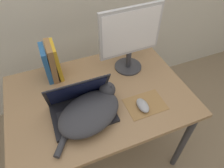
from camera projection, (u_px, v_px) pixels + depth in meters
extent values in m
cube|color=#93704C|center=(99.00, 96.00, 1.25)|extent=(1.11, 0.77, 0.03)
cylinder|color=#38383D|center=(183.00, 142.00, 1.43)|extent=(0.04, 0.04, 0.70)
cylinder|color=#38383D|center=(28.00, 113.00, 1.60)|extent=(0.04, 0.04, 0.70)
cylinder|color=#38383D|center=(140.00, 81.00, 1.86)|extent=(0.04, 0.04, 0.70)
cube|color=black|center=(83.00, 113.00, 1.13)|extent=(0.35, 0.24, 0.02)
cube|color=#28282D|center=(84.00, 114.00, 1.11)|extent=(0.29, 0.13, 0.00)
cube|color=black|center=(78.00, 91.00, 1.09)|extent=(0.35, 0.11, 0.22)
cube|color=#0F1433|center=(78.00, 92.00, 1.09)|extent=(0.31, 0.10, 0.20)
ellipsoid|color=#333338|center=(89.00, 113.00, 1.07)|extent=(0.44, 0.37, 0.11)
sphere|color=#333338|center=(107.00, 90.00, 1.16)|extent=(0.10, 0.10, 0.10)
cone|color=#333338|center=(105.00, 82.00, 1.15)|extent=(0.04, 0.04, 0.03)
cone|color=#333338|center=(111.00, 87.00, 1.12)|extent=(0.04, 0.04, 0.03)
cylinder|color=#333338|center=(62.00, 144.00, 0.99)|extent=(0.10, 0.13, 0.03)
cylinder|color=#333338|center=(128.00, 66.00, 1.41)|extent=(0.19, 0.19, 0.01)
cylinder|color=#333338|center=(129.00, 59.00, 1.37)|extent=(0.04, 0.04, 0.12)
cube|color=#B2B2B7|center=(131.00, 31.00, 1.21)|extent=(0.41, 0.04, 0.31)
cube|color=white|center=(131.00, 33.00, 1.20)|extent=(0.38, 0.02, 0.28)
cube|color=olive|center=(145.00, 104.00, 1.18)|extent=(0.23, 0.17, 0.00)
ellipsoid|color=#99999E|center=(143.00, 105.00, 1.15)|extent=(0.06, 0.11, 0.03)
cube|color=#285B93|center=(46.00, 64.00, 1.27)|extent=(0.03, 0.16, 0.23)
cube|color=olive|center=(51.00, 61.00, 1.27)|extent=(0.04, 0.17, 0.25)
cube|color=gold|center=(57.00, 60.00, 1.28)|extent=(0.03, 0.16, 0.24)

